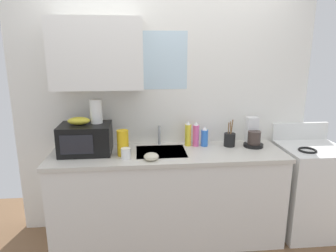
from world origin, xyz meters
name	(u,v)px	position (x,y,z in m)	size (l,w,h in m)	color
kitchen_wall_assembly	(154,99)	(-0.11, 0.31, 1.35)	(2.94, 0.42, 2.50)	white
counter_unit	(168,195)	(0.00, 0.00, 0.46)	(2.17, 0.63, 0.90)	white
sink_faucet	(159,135)	(-0.06, 0.24, 1.00)	(0.03, 0.03, 0.19)	#B2B5BA
stove_range	(308,189)	(1.43, 0.00, 0.46)	(0.60, 0.60, 1.08)	white
microwave	(86,139)	(-0.75, 0.05, 1.04)	(0.46, 0.35, 0.27)	black
banana_bunch	(79,121)	(-0.80, 0.05, 1.20)	(0.20, 0.11, 0.07)	gold
paper_towel_roll	(96,111)	(-0.65, 0.10, 1.28)	(0.11, 0.11, 0.22)	white
coffee_maker	(253,136)	(0.85, 0.11, 1.00)	(0.19, 0.21, 0.28)	black
dish_soap_bottle_yellow	(188,134)	(0.22, 0.18, 1.02)	(0.06, 0.06, 0.25)	yellow
dish_soap_bottle_pink	(196,135)	(0.29, 0.16, 1.02)	(0.06, 0.06, 0.24)	#E55999
dish_soap_bottle_blue	(205,137)	(0.38, 0.15, 0.99)	(0.07, 0.07, 0.20)	blue
cereal_canister	(123,143)	(-0.41, -0.05, 1.02)	(0.10, 0.10, 0.23)	gold
mug_white	(126,153)	(-0.38, -0.14, 0.95)	(0.08, 0.08, 0.10)	white
utensil_crock	(230,139)	(0.62, 0.12, 0.97)	(0.11, 0.11, 0.27)	black
small_bowl	(151,157)	(-0.16, -0.20, 0.93)	(0.13, 0.13, 0.07)	beige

